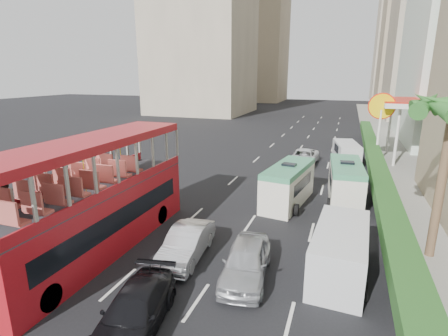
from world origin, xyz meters
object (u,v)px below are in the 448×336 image
at_px(panel_van_far, 346,153).
at_px(shell_station, 418,131).
at_px(van_asset, 303,164).
at_px(palm_tree, 441,184).
at_px(car_black, 136,329).
at_px(minibus_near, 288,185).
at_px(car_silver_lane_a, 187,258).
at_px(double_decker_bus, 95,197).
at_px(minibus_far, 345,182).
at_px(car_silver_lane_b, 246,277).
at_px(panel_van_near, 340,252).

relative_size(panel_van_far, shell_station, 0.55).
relative_size(van_asset, palm_tree, 0.72).
distance_m(car_black, shell_station, 29.39).
relative_size(car_black, minibus_near, 0.80).
bearing_deg(panel_van_far, minibus_near, -116.10).
bearing_deg(panel_van_far, car_silver_lane_a, -118.31).
bearing_deg(double_decker_bus, shell_station, 55.18).
bearing_deg(car_black, minibus_near, 67.66).
relative_size(car_black, shell_station, 0.53).
distance_m(double_decker_bus, car_black, 6.32).
relative_size(double_decker_bus, shell_station, 1.38).
xyz_separation_m(car_silver_lane_a, van_asset, (2.74, 18.04, 0.00)).
xyz_separation_m(car_black, shell_station, (11.66, 26.84, 2.75)).
xyz_separation_m(car_silver_lane_a, palm_tree, (9.82, 3.35, 3.38)).
bearing_deg(minibus_far, minibus_near, -158.01).
height_order(car_silver_lane_a, panel_van_far, panel_van_far).
bearing_deg(car_silver_lane_b, minibus_far, 64.85).
bearing_deg(minibus_far, van_asset, 108.36).
relative_size(panel_van_near, palm_tree, 0.75).
relative_size(car_black, panel_van_near, 0.89).
bearing_deg(shell_station, minibus_near, -122.21).
bearing_deg(double_decker_bus, van_asset, 70.23).
bearing_deg(shell_station, double_decker_bus, -124.82).
height_order(car_silver_lane_b, panel_van_near, panel_van_near).
height_order(car_silver_lane_a, minibus_far, minibus_far).
distance_m(car_black, van_asset, 22.65).
xyz_separation_m(car_silver_lane_b, panel_van_near, (3.38, 1.50, 0.96)).
bearing_deg(car_silver_lane_a, panel_van_near, 3.39).
xyz_separation_m(car_silver_lane_b, shell_station, (9.20, 22.97, 2.75)).
distance_m(panel_van_near, panel_van_far, 19.12).
distance_m(double_decker_bus, shell_station, 28.02).
distance_m(minibus_near, shell_station, 17.01).
distance_m(van_asset, palm_tree, 16.65).
bearing_deg(car_silver_lane_b, panel_van_far, 74.03).
height_order(car_silver_lane_b, shell_station, shell_station).
bearing_deg(palm_tree, minibus_near, 145.62).
xyz_separation_m(double_decker_bus, palm_tree, (13.80, 4.00, 0.85)).
xyz_separation_m(car_black, van_asset, (2.38, 22.52, 0.00)).
height_order(van_asset, panel_van_far, panel_van_far).
distance_m(car_silver_lane_b, palm_tree, 8.73).
bearing_deg(car_silver_lane_a, palm_tree, 14.20).
bearing_deg(car_silver_lane_b, car_black, -129.08).
height_order(van_asset, minibus_near, minibus_near).
distance_m(double_decker_bus, palm_tree, 14.39).
height_order(double_decker_bus, car_silver_lane_a, double_decker_bus).
distance_m(palm_tree, shell_station, 19.14).
xyz_separation_m(panel_van_far, palm_tree, (3.61, -16.64, 2.49)).
height_order(minibus_far, panel_van_far, minibus_far).
height_order(panel_van_far, shell_station, shell_station).
bearing_deg(car_silver_lane_b, minibus_near, 82.22).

